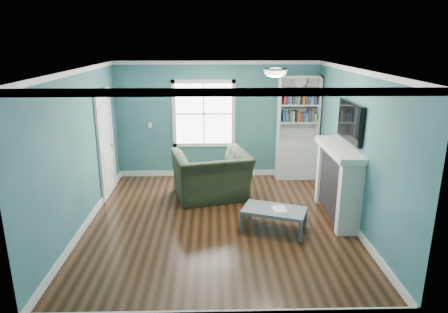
{
  "coord_description": "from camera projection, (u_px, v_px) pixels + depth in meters",
  "views": [
    {
      "loc": [
        -0.07,
        -6.28,
        3.05
      ],
      "look_at": [
        0.1,
        0.4,
        1.07
      ],
      "focal_mm": 32.0,
      "sensor_mm": 36.0,
      "label": 1
    }
  ],
  "objects": [
    {
      "name": "door",
      "position": [
        106.0,
        143.0,
        7.88
      ],
      "size": [
        0.12,
        0.98,
        2.17
      ],
      "color": "silver",
      "rests_on": "ground"
    },
    {
      "name": "tv",
      "position": [
        350.0,
        121.0,
        6.65
      ],
      "size": [
        0.06,
        1.1,
        0.65
      ],
      "primitive_type": "cube",
      "color": "black",
      "rests_on": "fireplace"
    },
    {
      "name": "ceiling_fixture",
      "position": [
        275.0,
        72.0,
        6.29
      ],
      "size": [
        0.38,
        0.38,
        0.15
      ],
      "color": "white",
      "rests_on": "room_walls"
    },
    {
      "name": "room_walls",
      "position": [
        219.0,
        133.0,
        6.44
      ],
      "size": [
        5.0,
        5.0,
        5.0
      ],
      "color": "#2D5B65",
      "rests_on": "ground"
    },
    {
      "name": "trim",
      "position": [
        219.0,
        154.0,
        6.54
      ],
      "size": [
        4.5,
        5.0,
        2.6
      ],
      "color": "white",
      "rests_on": "ground"
    },
    {
      "name": "window",
      "position": [
        204.0,
        114.0,
        8.86
      ],
      "size": [
        1.4,
        0.06,
        1.5
      ],
      "color": "white",
      "rests_on": "room_walls"
    },
    {
      "name": "fireplace",
      "position": [
        338.0,
        183.0,
        6.95
      ],
      "size": [
        0.44,
        1.58,
        1.3
      ],
      "color": "black",
      "rests_on": "ground"
    },
    {
      "name": "bookshelf",
      "position": [
        297.0,
        138.0,
        8.88
      ],
      "size": [
        0.9,
        0.35,
        2.31
      ],
      "color": "silver",
      "rests_on": "ground"
    },
    {
      "name": "paper_sheet",
      "position": [
        279.0,
        209.0,
        6.53
      ],
      "size": [
        0.24,
        0.29,
        0.0
      ],
      "primitive_type": "cube",
      "rotation": [
        0.0,
        0.0,
        0.08
      ],
      "color": "white",
      "rests_on": "coffee_table"
    },
    {
      "name": "coffee_table",
      "position": [
        274.0,
        212.0,
        6.55
      ],
      "size": [
        1.14,
        0.87,
        0.37
      ],
      "rotation": [
        0.0,
        0.0,
        -0.36
      ],
      "color": "#484C56",
      "rests_on": "ground"
    },
    {
      "name": "floor",
      "position": [
        219.0,
        223.0,
        6.89
      ],
      "size": [
        5.0,
        5.0,
        0.0
      ],
      "primitive_type": "plane",
      "color": "black",
      "rests_on": "ground"
    },
    {
      "name": "light_switch",
      "position": [
        150.0,
        125.0,
        8.9
      ],
      "size": [
        0.08,
        0.01,
        0.12
      ],
      "primitive_type": "cube",
      "color": "white",
      "rests_on": "room_walls"
    },
    {
      "name": "recliner",
      "position": [
        211.0,
        168.0,
        7.83
      ],
      "size": [
        1.59,
        1.23,
        1.23
      ],
      "primitive_type": "imported",
      "rotation": [
        0.0,
        0.0,
        -2.9
      ],
      "color": "black",
      "rests_on": "ground"
    }
  ]
}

